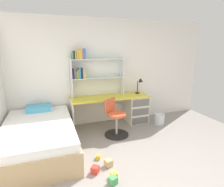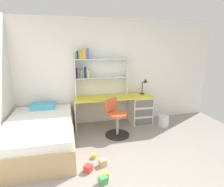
% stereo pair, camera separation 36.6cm
% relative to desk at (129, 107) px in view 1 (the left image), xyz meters
% --- Properties ---
extents(ground_plane, '(5.48, 6.07, 0.02)m').
position_rel_desk_xyz_m(ground_plane, '(-0.52, -2.25, -0.42)').
color(ground_plane, gray).
extents(room_shell, '(5.48, 6.07, 2.54)m').
position_rel_desk_xyz_m(room_shell, '(-1.71, -1.03, 0.86)').
color(room_shell, white).
rests_on(room_shell, ground_plane).
extents(desk, '(1.87, 0.53, 0.72)m').
position_rel_desk_xyz_m(desk, '(0.00, 0.00, 0.00)').
color(desk, gold).
rests_on(desk, ground_plane).
extents(bookshelf_hutch, '(1.26, 0.22, 1.12)m').
position_rel_desk_xyz_m(bookshelf_hutch, '(-0.96, 0.15, 0.99)').
color(bookshelf_hutch, silver).
rests_on(bookshelf_hutch, desk).
extents(desk_lamp, '(0.20, 0.17, 0.38)m').
position_rel_desk_xyz_m(desk_lamp, '(0.33, 0.05, 0.57)').
color(desk_lamp, black).
rests_on(desk_lamp, desk).
extents(swivel_chair, '(0.52, 0.52, 0.80)m').
position_rel_desk_xyz_m(swivel_chair, '(-0.57, -0.55, -0.09)').
color(swivel_chair, black).
rests_on(swivel_chair, ground_plane).
extents(bed_platform, '(1.25, 1.98, 0.66)m').
position_rel_desk_xyz_m(bed_platform, '(-2.11, -0.71, -0.13)').
color(bed_platform, tan).
rests_on(bed_platform, ground_plane).
extents(waste_bin, '(0.25, 0.25, 0.26)m').
position_rel_desk_xyz_m(waste_bin, '(0.67, -0.36, -0.28)').
color(waste_bin, silver).
rests_on(waste_bin, ground_plane).
extents(toy_block_yellow_1, '(0.09, 0.09, 0.09)m').
position_rel_desk_xyz_m(toy_block_yellow_1, '(-1.08, -1.86, -0.36)').
color(toy_block_yellow_1, gold).
rests_on(toy_block_yellow_1, ground_plane).
extents(toy_block_red_2, '(0.15, 0.15, 0.11)m').
position_rel_desk_xyz_m(toy_block_red_2, '(-1.30, -1.66, -0.35)').
color(toy_block_red_2, red).
rests_on(toy_block_red_2, ground_plane).
extents(toy_block_natural_3, '(0.14, 0.14, 0.11)m').
position_rel_desk_xyz_m(toy_block_natural_3, '(-1.06, -1.56, -0.35)').
color(toy_block_natural_3, tan).
rests_on(toy_block_natural_3, ground_plane).
extents(toy_block_green_4, '(0.14, 0.14, 0.10)m').
position_rel_desk_xyz_m(toy_block_green_4, '(-1.13, -1.96, -0.35)').
color(toy_block_green_4, '#479E51').
rests_on(toy_block_green_4, ground_plane).
extents(toy_block_yellow_5, '(0.10, 0.10, 0.07)m').
position_rel_desk_xyz_m(toy_block_yellow_5, '(-1.16, -1.32, -0.37)').
color(toy_block_yellow_5, gold).
rests_on(toy_block_yellow_5, ground_plane).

